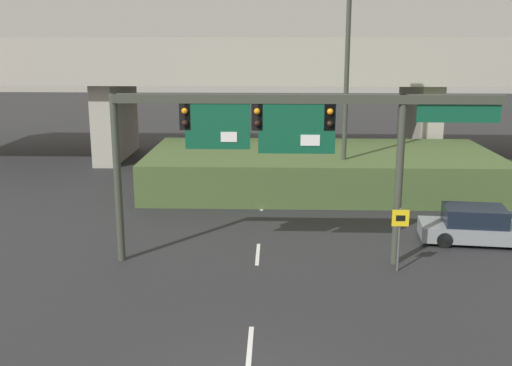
{
  "coord_description": "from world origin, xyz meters",
  "views": [
    {
      "loc": [
        0.65,
        -12.58,
        8.18
      ],
      "look_at": [
        0.0,
        7.31,
        3.36
      ],
      "focal_mm": 42.0,
      "sensor_mm": 36.0,
      "label": 1
    }
  ],
  "objects_px": {
    "signal_gantry": "(285,130)",
    "parked_sedan_near_right": "(477,226)",
    "speed_limit_sign": "(400,230)",
    "highway_light_pole_near": "(347,73)"
  },
  "relations": [
    {
      "from": "signal_gantry",
      "to": "speed_limit_sign",
      "type": "height_order",
      "value": "signal_gantry"
    },
    {
      "from": "highway_light_pole_near",
      "to": "parked_sedan_near_right",
      "type": "xyz_separation_m",
      "value": [
        4.74,
        -6.72,
        -5.8
      ]
    },
    {
      "from": "parked_sedan_near_right",
      "to": "highway_light_pole_near",
      "type": "bearing_deg",
      "value": 131.58
    },
    {
      "from": "signal_gantry",
      "to": "speed_limit_sign",
      "type": "bearing_deg",
      "value": -10.5
    },
    {
      "from": "highway_light_pole_near",
      "to": "speed_limit_sign",
      "type": "bearing_deg",
      "value": -84.8
    },
    {
      "from": "parked_sedan_near_right",
      "to": "signal_gantry",
      "type": "bearing_deg",
      "value": -156.18
    },
    {
      "from": "speed_limit_sign",
      "to": "highway_light_pole_near",
      "type": "height_order",
      "value": "highway_light_pole_near"
    },
    {
      "from": "speed_limit_sign",
      "to": "highway_light_pole_near",
      "type": "relative_size",
      "value": 0.19
    },
    {
      "from": "signal_gantry",
      "to": "parked_sedan_near_right",
      "type": "xyz_separation_m",
      "value": [
        7.95,
        2.5,
        -4.32
      ]
    },
    {
      "from": "speed_limit_sign",
      "to": "parked_sedan_near_right",
      "type": "distance_m",
      "value": 5.11
    }
  ]
}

